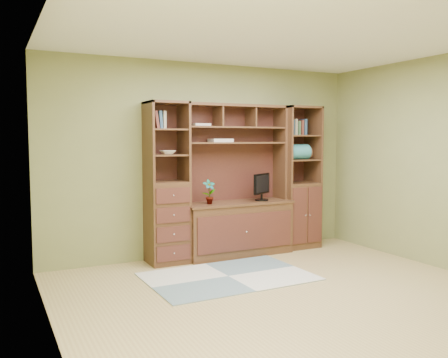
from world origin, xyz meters
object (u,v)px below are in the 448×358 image
right_tower (298,177)px  left_tower (167,183)px  center_hutch (238,180)px  monitor (262,182)px

right_tower → left_tower: bearing=180.0°
center_hutch → left_tower: 1.00m
center_hutch → right_tower: same height
left_tower → monitor: (1.36, -0.07, -0.04)m
center_hutch → right_tower: bearing=2.2°
monitor → right_tower: bearing=-25.2°
center_hutch → monitor: size_ratio=3.96×
center_hutch → left_tower: same height
monitor → left_tower: bearing=145.2°
right_tower → monitor: (-0.66, -0.07, -0.04)m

